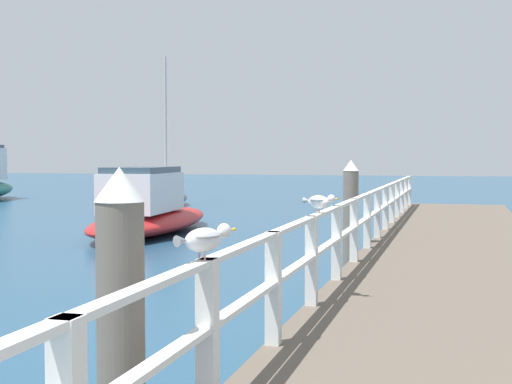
% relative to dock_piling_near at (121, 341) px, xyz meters
% --- Properties ---
extents(pier_deck, '(3.11, 24.65, 0.51)m').
position_rel_dock_piling_near_xyz_m(pier_deck, '(1.86, 8.66, -0.78)').
color(pier_deck, brown).
rests_on(pier_deck, ground_plane).
extents(pier_railing, '(0.12, 23.17, 0.96)m').
position_rel_dock_piling_near_xyz_m(pier_railing, '(0.38, 8.66, 0.08)').
color(pier_railing, silver).
rests_on(pier_railing, pier_deck).
extents(dock_piling_near, '(0.29, 0.29, 2.05)m').
position_rel_dock_piling_near_xyz_m(dock_piling_near, '(0.00, 0.00, 0.00)').
color(dock_piling_near, '#6B6056').
rests_on(dock_piling_near, ground_plane).
extents(dock_piling_far, '(0.29, 0.29, 2.05)m').
position_rel_dock_piling_near_xyz_m(dock_piling_far, '(0.00, 9.29, 0.00)').
color(dock_piling_far, '#6B6056').
rests_on(dock_piling_far, ground_plane).
extents(seagull_foreground, '(0.27, 0.44, 0.21)m').
position_rel_dock_piling_near_xyz_m(seagull_foreground, '(0.38, 0.36, 0.57)').
color(seagull_foreground, white).
rests_on(seagull_foreground, pier_railing).
extents(seagull_background, '(0.45, 0.26, 0.21)m').
position_rel_dock_piling_near_xyz_m(seagull_background, '(0.39, 4.11, 0.57)').
color(seagull_background, white).
rests_on(seagull_background, pier_railing).
extents(boat_1, '(2.86, 5.86, 6.31)m').
position_rel_dock_piling_near_xyz_m(boat_1, '(-9.89, 23.65, -0.65)').
color(boat_1, '#4C4C51').
rests_on(boat_1, ground_plane).
extents(boat_5, '(2.93, 7.44, 1.84)m').
position_rel_dock_piling_near_xyz_m(boat_5, '(-6.23, 14.02, -0.42)').
color(boat_5, red).
rests_on(boat_5, ground_plane).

